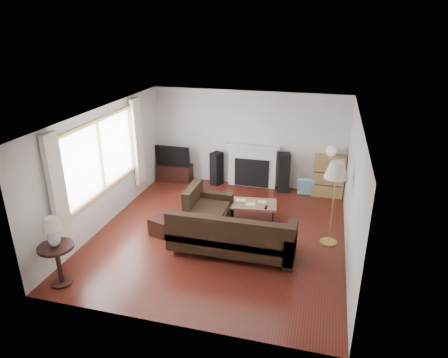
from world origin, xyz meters
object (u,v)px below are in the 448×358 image
(floor_lamp, at_px, (333,204))
(side_table, at_px, (59,265))
(coffee_table, at_px, (251,212))
(bookshelf, at_px, (329,176))
(sectional_sofa, at_px, (233,233))
(tv_stand, at_px, (175,172))

(floor_lamp, relative_size, side_table, 2.36)
(coffee_table, xyz_separation_m, side_table, (-2.65, -3.01, 0.15))
(floor_lamp, xyz_separation_m, side_table, (-4.33, -2.48, -0.49))
(coffee_table, bearing_deg, floor_lamp, -24.79)
(bookshelf, distance_m, coffee_table, 2.43)
(bookshelf, bearing_deg, sectional_sofa, -118.11)
(bookshelf, relative_size, sectional_sofa, 0.41)
(coffee_table, distance_m, floor_lamp, 1.87)
(sectional_sofa, bearing_deg, bookshelf, 61.89)
(side_table, bearing_deg, coffee_table, 48.63)
(sectional_sofa, distance_m, side_table, 3.06)
(coffee_table, height_order, side_table, side_table)
(sectional_sofa, xyz_separation_m, side_table, (-2.56, -1.67, -0.05))
(floor_lamp, bearing_deg, sectional_sofa, -155.39)
(tv_stand, xyz_separation_m, coffee_table, (2.47, -1.78, -0.02))
(tv_stand, relative_size, sectional_sofa, 0.36)
(tv_stand, height_order, side_table, side_table)
(tv_stand, distance_m, sectional_sofa, 3.93)
(tv_stand, height_order, sectional_sofa, sectional_sofa)
(coffee_table, distance_m, side_table, 4.02)
(bookshelf, xyz_separation_m, floor_lamp, (0.09, -2.34, 0.34))
(bookshelf, xyz_separation_m, side_table, (-4.24, -4.82, -0.16))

